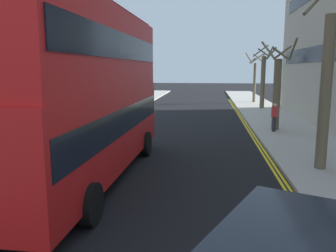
{
  "coord_description": "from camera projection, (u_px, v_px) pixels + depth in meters",
  "views": [
    {
      "loc": [
        1.84,
        -0.16,
        3.69
      ],
      "look_at": [
        0.5,
        11.0,
        1.8
      ],
      "focal_mm": 36.46,
      "sensor_mm": 36.0,
      "label": 1
    }
  ],
  "objects": [
    {
      "name": "kerb_line_outer",
      "position": [
        270.0,
        159.0,
        14.17
      ],
      "size": [
        0.1,
        56.0,
        0.01
      ],
      "primitive_type": "cube",
      "color": "yellow",
      "rests_on": "ground"
    },
    {
      "name": "sidewalk_right",
      "position": [
        308.0,
        147.0,
        15.87
      ],
      "size": [
        4.0,
        80.0,
        0.14
      ],
      "primitive_type": "cube",
      "color": "#ADA89E",
      "rests_on": "ground"
    },
    {
      "name": "street_tree_distant",
      "position": [
        277.0,
        90.0,
        19.91
      ],
      "size": [
        1.82,
        1.76,
        5.26
      ],
      "color": "#6B6047",
      "rests_on": "sidewalk_right"
    },
    {
      "name": "kerb_line_inner",
      "position": [
        266.0,
        158.0,
        14.19
      ],
      "size": [
        0.1,
        56.0,
        0.01
      ],
      "primitive_type": "cube",
      "color": "yellow",
      "rests_on": "ground"
    },
    {
      "name": "double_decker_bus_away",
      "position": [
        88.0,
        89.0,
        11.09
      ],
      "size": [
        2.91,
        10.84,
        5.64
      ],
      "color": "red",
      "rests_on": "ground"
    },
    {
      "name": "sidewalk_left",
      "position": [
        44.0,
        141.0,
        17.4
      ],
      "size": [
        4.0,
        80.0,
        0.14
      ],
      "primitive_type": "cube",
      "color": "#ADA89E",
      "rests_on": "ground"
    },
    {
      "name": "street_tree_mid",
      "position": [
        326.0,
        87.0,
        11.85
      ],
      "size": [
        1.6,
        1.95,
        6.44
      ],
      "color": "#6B6047",
      "rests_on": "sidewalk_right"
    },
    {
      "name": "pedestrian_far",
      "position": [
        274.0,
        117.0,
        19.41
      ],
      "size": [
        0.34,
        0.22,
        1.62
      ],
      "color": "#2D2D38",
      "rests_on": "sidewalk_right"
    },
    {
      "name": "street_tree_near",
      "position": [
        263.0,
        80.0,
        30.85
      ],
      "size": [
        1.7,
        1.61,
        5.73
      ],
      "color": "#6B6047",
      "rests_on": "sidewalk_right"
    },
    {
      "name": "street_tree_far",
      "position": [
        255.0,
        77.0,
        36.42
      ],
      "size": [
        1.96,
        1.96,
        5.31
      ],
      "color": "#6B6047",
      "rests_on": "sidewalk_right"
    }
  ]
}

